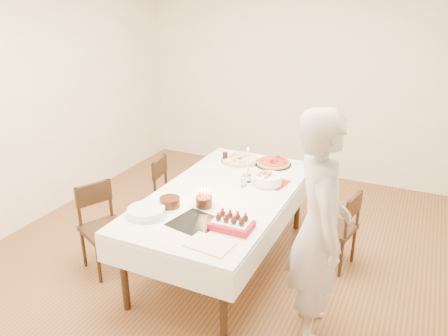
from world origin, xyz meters
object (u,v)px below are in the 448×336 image
at_px(layer_cake, 170,203).
at_px(birthday_cake, 204,198).
at_px(person, 319,229).
at_px(pizza_white, 240,160).
at_px(chair_right_savory, 334,228).
at_px(taper_candle, 248,164).
at_px(chair_left_savory, 175,193).
at_px(chair_left_dessert, 105,229).
at_px(pasta_bowl, 268,180).
at_px(dining_table, 224,228).
at_px(cola_glass, 225,157).
at_px(strawberry_box, 232,224).
at_px(pizza_pepperoni, 273,163).

bearing_deg(layer_cake, birthday_cake, 28.12).
distance_m(person, pizza_white, 1.73).
relative_size(chair_right_savory, birthday_cake, 5.33).
bearing_deg(pizza_white, birthday_cake, -82.74).
bearing_deg(chair_right_savory, taper_candle, -161.17).
xyz_separation_m(chair_left_savory, chair_left_dessert, (-0.16, -0.96, 0.01)).
relative_size(person, pizza_white, 4.23).
xyz_separation_m(taper_candle, layer_cake, (-0.38, -0.78, -0.13)).
bearing_deg(pizza_white, pasta_bowl, -42.84).
xyz_separation_m(dining_table, chair_left_dessert, (-0.95, -0.54, 0.03)).
relative_size(chair_left_savory, pizza_white, 1.90).
distance_m(dining_table, chair_left_dessert, 1.09).
height_order(dining_table, pizza_white, pizza_white).
bearing_deg(chair_left_savory, pizza_white, -161.78).
distance_m(chair_right_savory, layer_cake, 1.56).
relative_size(chair_left_savory, cola_glass, 7.56).
relative_size(chair_right_savory, taper_candle, 2.19).
distance_m(pizza_white, pasta_bowl, 0.64).
bearing_deg(dining_table, chair_left_savory, 151.54).
relative_size(dining_table, layer_cake, 9.79).
xyz_separation_m(chair_right_savory, taper_candle, (-0.83, -0.11, 0.54)).
bearing_deg(dining_table, chair_right_savory, 24.49).
relative_size(pasta_bowl, layer_cake, 1.22).
relative_size(pasta_bowl, birthday_cake, 1.84).
bearing_deg(chair_left_savory, layer_cake, 109.88).
height_order(chair_left_dessert, pizza_white, chair_left_dessert).
height_order(person, taper_candle, person).
relative_size(layer_cake, strawberry_box, 0.69).
xyz_separation_m(layer_cake, birthday_cake, (0.25, 0.13, 0.04)).
height_order(pizza_white, pizza_pepperoni, same).
xyz_separation_m(pizza_pepperoni, birthday_cake, (-0.21, -1.17, 0.06)).
bearing_deg(pizza_pepperoni, pizza_white, -168.44).
xyz_separation_m(chair_right_savory, birthday_cake, (-0.96, -0.76, 0.45)).
height_order(dining_table, chair_left_dessert, chair_left_dessert).
height_order(chair_right_savory, taper_candle, taper_candle).
bearing_deg(layer_cake, dining_table, 59.43).
height_order(dining_table, birthday_cake, birthday_cake).
relative_size(chair_right_savory, layer_cake, 3.52).
bearing_deg(taper_candle, cola_glass, 137.14).
xyz_separation_m(chair_left_savory, taper_candle, (0.89, -0.12, 0.53)).
relative_size(pizza_pepperoni, cola_glass, 3.62).
bearing_deg(person, birthday_cake, 55.70).
relative_size(person, pasta_bowl, 6.61).
relative_size(chair_right_savory, pizza_white, 1.85).
xyz_separation_m(pasta_bowl, taper_candle, (-0.20, -0.02, 0.13)).
bearing_deg(layer_cake, chair_left_savory, 119.66).
relative_size(person, birthday_cake, 12.18).
bearing_deg(pizza_pepperoni, cola_glass, -164.84).
bearing_deg(layer_cake, pizza_white, 84.84).
bearing_deg(chair_right_savory, person, -75.57).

